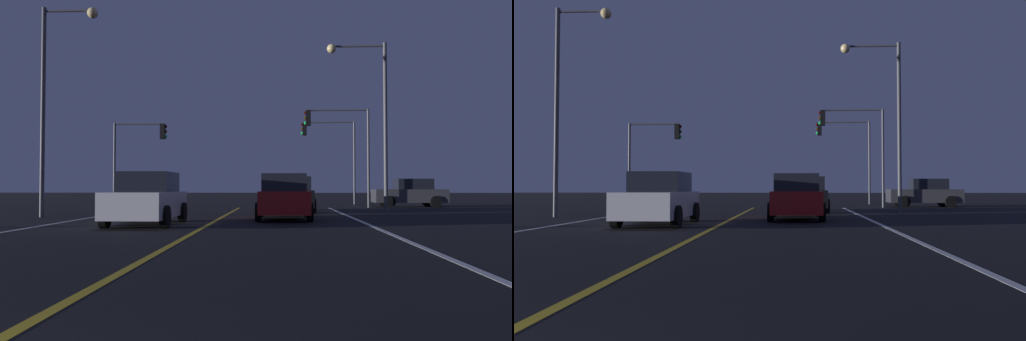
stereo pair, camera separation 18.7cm
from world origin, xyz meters
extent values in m
cube|color=silver|center=(5.16, 11.14, 0.00)|extent=(0.16, 34.28, 0.01)
cube|color=gold|center=(0.00, 11.14, 0.00)|extent=(0.16, 34.28, 0.01)
cylinder|color=black|center=(2.07, 24.99, 0.34)|extent=(0.22, 0.68, 0.68)
cylinder|color=black|center=(3.87, 24.99, 0.34)|extent=(0.22, 0.68, 0.68)
cylinder|color=black|center=(2.07, 22.29, 0.34)|extent=(0.22, 0.68, 0.68)
cylinder|color=black|center=(3.87, 22.29, 0.34)|extent=(0.22, 0.68, 0.68)
cube|color=black|center=(2.97, 23.64, 0.66)|extent=(1.80, 4.30, 0.80)
cube|color=black|center=(2.97, 23.39, 1.38)|extent=(1.60, 2.10, 0.64)
cube|color=red|center=(2.37, 21.54, 0.76)|extent=(0.24, 0.08, 0.16)
cube|color=red|center=(3.57, 21.54, 0.76)|extent=(0.24, 0.08, 0.16)
cylinder|color=black|center=(-1.07, 13.63, 0.34)|extent=(0.22, 0.68, 0.68)
cylinder|color=black|center=(-2.87, 13.63, 0.34)|extent=(0.22, 0.68, 0.68)
cylinder|color=black|center=(-1.07, 16.33, 0.34)|extent=(0.22, 0.68, 0.68)
cylinder|color=black|center=(-2.87, 16.33, 0.34)|extent=(0.22, 0.68, 0.68)
cube|color=silver|center=(-1.97, 14.98, 0.66)|extent=(1.80, 4.30, 0.80)
cube|color=black|center=(-1.97, 15.23, 1.38)|extent=(1.60, 2.10, 0.64)
cube|color=red|center=(-1.37, 17.08, 0.76)|extent=(0.24, 0.08, 0.16)
cube|color=red|center=(-2.57, 17.08, 0.76)|extent=(0.24, 0.08, 0.16)
cylinder|color=black|center=(8.88, 29.40, 0.34)|extent=(0.68, 0.22, 0.68)
cylinder|color=black|center=(8.88, 31.20, 0.34)|extent=(0.68, 0.22, 0.68)
cylinder|color=black|center=(11.58, 29.40, 0.34)|extent=(0.68, 0.22, 0.68)
cylinder|color=black|center=(11.58, 31.20, 0.34)|extent=(0.68, 0.22, 0.68)
cube|color=#38383D|center=(10.23, 30.30, 0.66)|extent=(4.30, 1.80, 0.80)
cube|color=black|center=(10.48, 30.30, 1.38)|extent=(2.10, 1.60, 0.64)
cube|color=red|center=(12.33, 29.70, 0.76)|extent=(0.08, 0.24, 0.16)
cube|color=red|center=(12.33, 30.90, 0.76)|extent=(0.08, 0.24, 0.16)
cylinder|color=black|center=(1.55, 19.34, 0.34)|extent=(0.22, 0.68, 0.68)
cylinder|color=black|center=(3.35, 19.34, 0.34)|extent=(0.22, 0.68, 0.68)
cylinder|color=black|center=(1.55, 16.64, 0.34)|extent=(0.22, 0.68, 0.68)
cylinder|color=black|center=(3.35, 16.64, 0.34)|extent=(0.22, 0.68, 0.68)
cube|color=maroon|center=(2.45, 17.99, 0.66)|extent=(1.80, 4.30, 0.80)
cube|color=black|center=(2.45, 17.74, 1.38)|extent=(1.60, 2.10, 0.64)
cube|color=red|center=(1.85, 15.89, 0.76)|extent=(0.24, 0.08, 0.16)
cube|color=red|center=(3.05, 15.89, 0.76)|extent=(0.24, 0.08, 0.16)
cylinder|color=#4C4C51|center=(7.52, 28.78, 2.88)|extent=(0.14, 0.14, 5.77)
cylinder|color=#4C4C51|center=(5.77, 28.78, 5.72)|extent=(3.50, 0.10, 0.10)
cube|color=black|center=(4.02, 28.78, 5.27)|extent=(0.28, 0.36, 0.90)
sphere|color=#3A0605|center=(3.86, 28.78, 5.57)|extent=(0.20, 0.20, 0.20)
sphere|color=#3C2706|center=(3.86, 28.78, 5.27)|extent=(0.20, 0.20, 0.20)
sphere|color=#19E059|center=(3.86, 28.78, 4.97)|extent=(0.20, 0.20, 0.20)
cylinder|color=#4C4C51|center=(-7.52, 28.78, 2.51)|extent=(0.14, 0.14, 5.01)
cylinder|color=#4C4C51|center=(-6.07, 28.78, 4.96)|extent=(2.90, 0.10, 0.10)
cube|color=black|center=(-4.62, 28.78, 4.51)|extent=(0.28, 0.36, 0.90)
sphere|color=#3A0605|center=(-4.46, 28.78, 4.81)|extent=(0.20, 0.20, 0.20)
sphere|color=#3C2706|center=(-4.46, 28.78, 4.51)|extent=(0.20, 0.20, 0.20)
sphere|color=#19E059|center=(-4.46, 28.78, 4.21)|extent=(0.20, 0.20, 0.20)
cylinder|color=#4C4C51|center=(7.52, 34.28, 2.87)|extent=(0.14, 0.14, 5.74)
cylinder|color=#4C4C51|center=(5.81, 34.28, 5.69)|extent=(3.43, 0.10, 0.10)
cube|color=black|center=(4.09, 34.28, 5.24)|extent=(0.28, 0.36, 0.90)
sphere|color=#3A0605|center=(3.93, 34.28, 5.54)|extent=(0.20, 0.20, 0.20)
sphere|color=#3C2706|center=(3.93, 34.28, 5.24)|extent=(0.20, 0.20, 0.20)
sphere|color=#19E059|center=(3.93, 34.28, 4.94)|extent=(0.20, 0.20, 0.20)
cylinder|color=#4C4C51|center=(-7.27, 18.94, 4.26)|extent=(0.18, 0.18, 8.52)
cylinder|color=#4C4C51|center=(-6.27, 18.94, 8.37)|extent=(2.00, 0.10, 0.10)
sphere|color=#F9D88C|center=(-5.27, 18.94, 8.27)|extent=(0.44, 0.44, 0.44)
cylinder|color=#4C4C51|center=(7.27, 22.81, 4.00)|extent=(0.18, 0.18, 8.00)
cylinder|color=#4C4C51|center=(6.02, 22.81, 7.85)|extent=(2.50, 0.10, 0.10)
sphere|color=#F9D88C|center=(4.77, 22.81, 7.75)|extent=(0.44, 0.44, 0.44)
camera|label=1|loc=(2.24, -1.21, 1.23)|focal=35.81mm
camera|label=2|loc=(2.43, -1.21, 1.23)|focal=35.81mm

